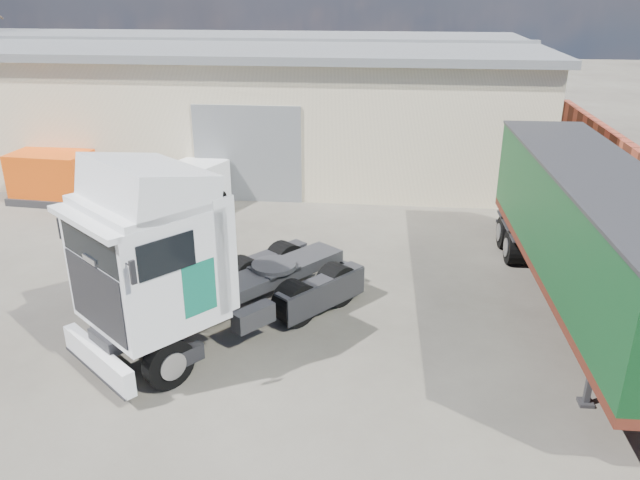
# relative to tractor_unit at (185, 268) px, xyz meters

# --- Properties ---
(ground) EXTENTS (120.00, 120.00, 0.00)m
(ground) POSITION_rel_tractor_unit_xyz_m (1.23, 0.08, -1.90)
(ground) COLOR #282521
(ground) RESTS_ON ground
(warehouse) EXTENTS (30.60, 12.60, 5.42)m
(warehouse) POSITION_rel_tractor_unit_xyz_m (-4.77, 16.07, 0.76)
(warehouse) COLOR beige
(warehouse) RESTS_ON ground
(tractor_unit) EXTENTS (6.18, 6.72, 4.53)m
(tractor_unit) POSITION_rel_tractor_unit_xyz_m (0.00, 0.00, 0.00)
(tractor_unit) COLOR black
(tractor_unit) RESTS_ON ground
(box_trailer) EXTENTS (2.55, 11.22, 3.72)m
(box_trailer) POSITION_rel_tractor_unit_xyz_m (9.14, 2.25, 0.36)
(box_trailer) COLOR #2D2D30
(box_trailer) RESTS_ON ground
(panel_van) EXTENTS (2.96, 4.27, 1.62)m
(panel_van) POSITION_rel_tractor_unit_xyz_m (-2.97, 8.26, -1.07)
(panel_van) COLOR black
(panel_van) RESTS_ON ground
(orange_skip) EXTENTS (3.12, 2.10, 1.86)m
(orange_skip) POSITION_rel_tractor_unit_xyz_m (-8.07, 9.29, -1.09)
(orange_skip) COLOR #2D2D30
(orange_skip) RESTS_ON ground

